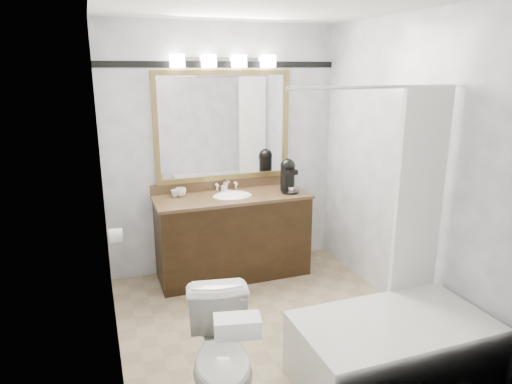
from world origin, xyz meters
The scene contains 14 objects.
room centered at (0.00, 0.00, 1.25)m, with size 2.42×2.62×2.52m.
vanity centered at (0.00, 1.02, 0.44)m, with size 1.53×0.58×0.97m.
mirror centered at (0.00, 1.28, 1.50)m, with size 1.40×0.04×1.10m.
vanity_light_bar centered at (0.00, 1.23, 2.13)m, with size 1.02×0.14×0.12m.
accent_stripe centered at (0.00, 1.29, 2.10)m, with size 2.40×0.01×0.06m, color black.
bathtub centered at (0.55, -0.90, 0.28)m, with size 1.30×0.75×1.96m.
tp_roll centered at (-1.14, 0.66, 0.70)m, with size 0.12×0.12×0.11m, color white.
toilet centered at (-0.63, -0.80, 0.36)m, with size 0.40×0.70×0.72m, color white.
tissue_box centered at (-0.63, -1.12, 0.77)m, with size 0.24×0.13×0.10m, color white.
coffee_maker centered at (0.57, 0.96, 1.02)m, with size 0.18×0.22×0.34m.
cup_left centered at (-0.48, 1.16, 0.89)m, with size 0.11×0.11×0.08m, color white.
cup_right centered at (-0.54, 1.16, 0.88)m, with size 0.07×0.07×0.07m, color white.
soap_bottle_a centered at (-0.04, 1.17, 0.90)m, with size 0.04×0.05×0.10m, color white.
soap_bar centered at (-0.01, 1.13, 0.86)m, with size 0.07×0.04×0.02m, color beige.
Camera 1 is at (-1.25, -3.14, 2.08)m, focal length 32.00 mm.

